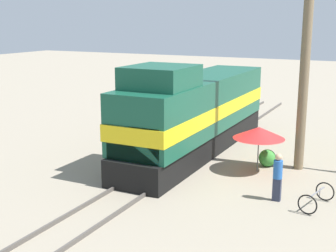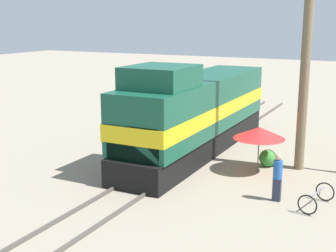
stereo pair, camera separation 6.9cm
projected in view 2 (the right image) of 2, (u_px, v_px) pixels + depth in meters
name	position (u px, v px, depth m)	size (l,w,h in m)	color
ground_plane	(180.00, 162.00, 22.30)	(120.00, 120.00, 0.00)	gray
rail_near	(166.00, 158.00, 22.60)	(0.08, 34.90, 0.15)	#4C4742
rail_far	(193.00, 162.00, 21.97)	(0.08, 34.90, 0.15)	#4C4742
locomotive	(195.00, 113.00, 23.37)	(2.85, 13.48, 4.74)	black
utility_pole	(307.00, 44.00, 20.01)	(1.80, 0.42, 11.10)	#726047
vendor_umbrella	(259.00, 133.00, 20.44)	(2.27, 2.27, 2.05)	#4C4C4C
shrub_cluster	(268.00, 158.00, 21.53)	(0.79, 0.79, 0.79)	#388C38
person_bystander	(278.00, 175.00, 17.30)	(0.34, 0.34, 1.83)	#2D3347
bicycle	(317.00, 198.00, 16.83)	(1.06, 1.79, 0.72)	black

